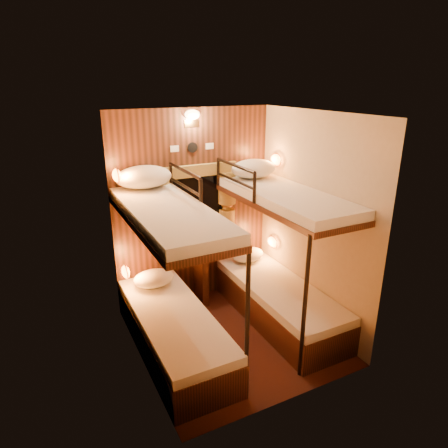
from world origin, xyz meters
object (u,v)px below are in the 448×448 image
bunk_right (279,277)px  bottle_right (202,250)px  bottle_left (189,249)px  bunk_left (173,303)px  table (201,272)px

bunk_right → bottle_right: bearing=132.3°
bottle_left → bunk_left: bearing=-122.6°
bunk_left → table: bunk_left is taller
bunk_left → bottle_left: (0.51, 0.79, 0.20)m
table → bottle_right: (-0.01, -0.06, 0.33)m
bottle_left → bottle_right: bottle_left is taller
table → bottle_right: 0.34m
bunk_right → bottle_left: (-0.79, 0.79, 0.20)m
bunk_left → table: 1.02m
bunk_left → bottle_right: 0.98m
table → bottle_left: bottle_left is taller
bottle_right → table: bearing=83.1°
table → bottle_left: 0.37m
bunk_right → bottle_right: size_ratio=8.58×
bunk_right → bottle_right: bunk_right is taller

